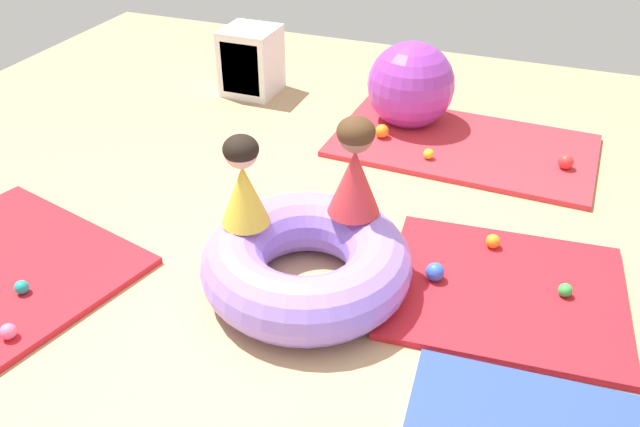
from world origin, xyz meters
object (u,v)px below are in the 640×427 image
(child_in_yellow, at_px, (243,182))
(play_ball_green, at_px, (565,290))
(play_ball_blue, at_px, (435,272))
(play_ball_orange_second, at_px, (493,241))
(play_ball_teal, at_px, (22,287))
(inflatable_cushion, at_px, (306,262))
(play_ball_yellow, at_px, (429,154))
(storage_cube, at_px, (250,62))
(play_ball_orange, at_px, (382,131))
(play_ball_pink, at_px, (8,331))
(exercise_ball_large, at_px, (411,85))
(play_ball_red, at_px, (566,162))
(child_in_red, at_px, (355,168))

(child_in_yellow, relative_size, play_ball_green, 6.91)
(play_ball_blue, relative_size, play_ball_orange_second, 1.22)
(play_ball_green, relative_size, play_ball_teal, 0.99)
(inflatable_cushion, distance_m, play_ball_green, 1.35)
(inflatable_cushion, relative_size, play_ball_yellow, 14.92)
(play_ball_green, xyz_separation_m, storage_cube, (-2.74, 1.91, 0.20))
(play_ball_orange, distance_m, play_ball_teal, 2.70)
(play_ball_green, height_order, play_ball_blue, play_ball_blue)
(child_in_yellow, height_order, play_ball_orange_second, child_in_yellow)
(play_ball_orange, bearing_deg, play_ball_pink, -111.71)
(play_ball_green, xyz_separation_m, play_ball_pink, (-2.48, -1.28, 0.00))
(play_ball_pink, relative_size, exercise_ball_large, 0.12)
(play_ball_green, xyz_separation_m, play_ball_red, (-0.09, 1.41, 0.02))
(inflatable_cushion, relative_size, play_ball_red, 10.62)
(inflatable_cushion, xyz_separation_m, play_ball_green, (1.30, 0.38, -0.09))
(child_in_red, xyz_separation_m, child_in_yellow, (-0.49, -0.30, -0.02))
(child_in_yellow, relative_size, play_ball_red, 4.80)
(play_ball_teal, bearing_deg, play_ball_red, 43.11)
(play_ball_yellow, xyz_separation_m, exercise_ball_large, (-0.29, 0.56, 0.26))
(inflatable_cushion, height_order, play_ball_blue, inflatable_cushion)
(child_in_red, relative_size, play_ball_pink, 6.94)
(play_ball_green, bearing_deg, child_in_red, -176.49)
(play_ball_blue, bearing_deg, play_ball_green, 9.49)
(play_ball_orange, xyz_separation_m, play_ball_blue, (0.74, -1.51, -0.00))
(exercise_ball_large, bearing_deg, inflatable_cushion, -90.01)
(play_ball_orange, bearing_deg, exercise_ball_large, 73.00)
(play_ball_blue, bearing_deg, play_ball_orange_second, 58.78)
(play_ball_orange, xyz_separation_m, play_ball_green, (1.41, -1.40, -0.02))
(play_ball_red, xyz_separation_m, play_ball_blue, (-0.58, -1.52, -0.00))
(child_in_yellow, relative_size, play_ball_yellow, 6.75)
(play_ball_orange, xyz_separation_m, play_ball_orange_second, (0.99, -1.11, -0.01))
(play_ball_red, bearing_deg, play_ball_blue, -110.77)
(storage_cube, bearing_deg, child_in_red, -51.11)
(inflatable_cushion, xyz_separation_m, storage_cube, (-1.44, 2.28, 0.11))
(play_ball_orange, height_order, exercise_ball_large, exercise_ball_large)
(play_ball_red, distance_m, play_ball_blue, 1.62)
(play_ball_orange_second, bearing_deg, inflatable_cushion, -142.59)
(inflatable_cushion, relative_size, storage_cube, 1.98)
(play_ball_green, xyz_separation_m, play_ball_orange_second, (-0.42, 0.30, 0.00))
(child_in_red, height_order, play_ball_yellow, child_in_red)
(inflatable_cushion, height_order, storage_cube, storage_cube)
(play_ball_green, bearing_deg, child_in_yellow, -167.24)
(inflatable_cushion, bearing_deg, exercise_ball_large, 89.99)
(play_ball_red, distance_m, play_ball_orange_second, 1.16)
(play_ball_orange_second, bearing_deg, play_ball_teal, -150.00)
(child_in_red, xyz_separation_m, play_ball_orange, (-0.26, 1.47, -0.52))
(play_ball_teal, relative_size, exercise_ball_large, 0.11)
(play_ball_red, distance_m, exercise_ball_large, 1.28)
(play_ball_blue, bearing_deg, child_in_red, 175.19)
(play_ball_red, bearing_deg, play_ball_orange, -179.89)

